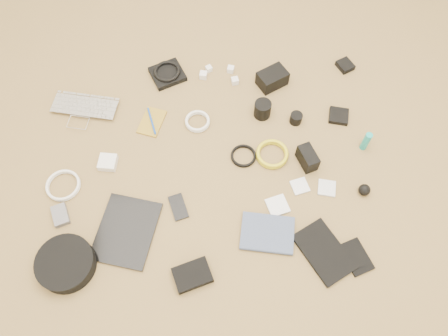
{
  "coord_description": "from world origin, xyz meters",
  "views": [
    {
      "loc": [
        -0.05,
        -0.87,
        1.64
      ],
      "look_at": [
        0.06,
        -0.03,
        0.02
      ],
      "focal_mm": 35.0,
      "sensor_mm": 36.0,
      "label": 1
    }
  ],
  "objects": [
    {
      "name": "charger_d",
      "position": [
        0.17,
        0.42,
        0.01
      ],
      "size": [
        0.03,
        0.03,
        0.03
      ],
      "primitive_type": "cube",
      "rotation": [
        0.0,
        0.0,
        0.12
      ],
      "color": "silver",
      "rests_on": "ground"
    },
    {
      "name": "cable_yellow",
      "position": [
        0.27,
        0.01,
        0.01
      ],
      "size": [
        0.16,
        0.16,
        0.02
      ],
      "primitive_type": "torus",
      "rotation": [
        0.0,
        0.0,
        0.17
      ],
      "color": "gold",
      "rests_on": "ground"
    },
    {
      "name": "lens_pouch",
      "position": [
        0.7,
        0.45,
        0.01
      ],
      "size": [
        0.09,
        0.09,
        0.03
      ],
      "primitive_type": "cube",
      "rotation": [
        0.0,
        0.0,
        0.38
      ],
      "color": "black",
      "rests_on": "ground"
    },
    {
      "name": "card_reader",
      "position": [
        0.6,
        0.17,
        0.01
      ],
      "size": [
        0.11,
        0.11,
        0.02
      ],
      "primitive_type": "cube",
      "rotation": [
        0.0,
        0.0,
        -0.31
      ],
      "color": "black",
      "rests_on": "ground"
    },
    {
      "name": "flash",
      "position": [
        0.41,
        -0.04,
        0.04
      ],
      "size": [
        0.08,
        0.11,
        0.08
      ],
      "primitive_type": "cube",
      "rotation": [
        0.0,
        0.0,
        0.27
      ],
      "color": "black",
      "rests_on": "ground"
    },
    {
      "name": "drive_case",
      "position": [
        -0.12,
        -0.46,
        0.02
      ],
      "size": [
        0.15,
        0.13,
        0.03
      ],
      "primitive_type": "cube",
      "rotation": [
        0.0,
        0.0,
        0.24
      ],
      "color": "black",
      "rests_on": "ground"
    },
    {
      "name": "headphones",
      "position": [
        -0.15,
        0.5,
        0.03
      ],
      "size": [
        0.15,
        0.15,
        0.02
      ],
      "primitive_type": "torus",
      "rotation": [
        0.0,
        0.0,
        0.23
      ],
      "color": "black",
      "rests_on": "headphone_pouch"
    },
    {
      "name": "tablet",
      "position": [
        -0.36,
        -0.25,
        0.01
      ],
      "size": [
        0.3,
        0.34,
        0.01
      ],
      "primitive_type": "cube",
      "rotation": [
        0.0,
        0.0,
        -0.34
      ],
      "color": "black",
      "rests_on": "ground"
    },
    {
      "name": "cable_white_a",
      "position": [
        -0.03,
        0.22,
        0.01
      ],
      "size": [
        0.14,
        0.14,
        0.01
      ],
      "primitive_type": "torus",
      "rotation": [
        0.0,
        0.0,
        0.29
      ],
      "color": "white",
      "rests_on": "ground"
    },
    {
      "name": "cable_white_b",
      "position": [
        -0.61,
        -0.02,
        0.01
      ],
      "size": [
        0.17,
        0.17,
        0.01
      ],
      "primitive_type": "torus",
      "rotation": [
        0.0,
        0.0,
        -0.19
      ],
      "color": "white",
      "rests_on": "ground"
    },
    {
      "name": "dslr_camera",
      "position": [
        0.34,
        0.4,
        0.04
      ],
      "size": [
        0.16,
        0.14,
        0.07
      ],
      "primitive_type": "cube",
      "rotation": [
        0.0,
        0.0,
        0.42
      ],
      "color": "black",
      "rests_on": "ground"
    },
    {
      "name": "notebook_black_b",
      "position": [
        0.51,
        -0.47,
        0.01
      ],
      "size": [
        0.12,
        0.15,
        0.01
      ],
      "primitive_type": "cube",
      "rotation": [
        0.0,
        0.0,
        0.27
      ],
      "color": "black",
      "rests_on": "ground"
    },
    {
      "name": "battery_charger",
      "position": [
        -0.62,
        -0.16,
        0.01
      ],
      "size": [
        0.08,
        0.1,
        0.02
      ],
      "primitive_type": "cube",
      "rotation": [
        0.0,
        0.0,
        0.27
      ],
      "color": "#5E5D63",
      "rests_on": "ground"
    },
    {
      "name": "power_brick",
      "position": [
        -0.43,
        0.06,
        0.02
      ],
      "size": [
        0.09,
        0.09,
        0.03
      ],
      "primitive_type": "cube",
      "rotation": [
        0.0,
        0.0,
        -0.22
      ],
      "color": "silver",
      "rests_on": "ground"
    },
    {
      "name": "phone",
      "position": [
        -0.15,
        -0.18,
        0.0
      ],
      "size": [
        0.08,
        0.12,
        0.01
      ],
      "primitive_type": "cube",
      "rotation": [
        0.0,
        0.0,
        0.21
      ],
      "color": "black",
      "rests_on": "ground"
    },
    {
      "name": "lens_cleaner",
      "position": [
        0.67,
        0.01,
        0.05
      ],
      "size": [
        0.03,
        0.03,
        0.1
      ],
      "primitive_type": "cylinder",
      "rotation": [
        0.0,
        0.0,
        -0.13
      ],
      "color": "teal",
      "rests_on": "ground"
    },
    {
      "name": "paperback",
      "position": [
        0.17,
        -0.41,
        0.01
      ],
      "size": [
        0.24,
        0.2,
        0.02
      ],
      "primitive_type": "imported",
      "rotation": [
        0.0,
        0.0,
        1.33
      ],
      "color": "#3D4A68",
      "rests_on": "ground"
    },
    {
      "name": "charger_b",
      "position": [
        0.05,
        0.51,
        0.01
      ],
      "size": [
        0.04,
        0.04,
        0.03
      ],
      "primitive_type": "cube",
      "rotation": [
        0.0,
        0.0,
        0.39
      ],
      "color": "silver",
      "rests_on": "ground"
    },
    {
      "name": "headphone_case",
      "position": [
        -0.58,
        -0.36,
        0.03
      ],
      "size": [
        0.23,
        0.23,
        0.06
      ],
      "primitive_type": "cylinder",
      "rotation": [
        0.0,
        0.0,
        0.07
      ],
      "color": "black",
      "rests_on": "ground"
    },
    {
      "name": "air_blower",
      "position": [
        0.61,
        -0.2,
        0.02
      ],
      "size": [
        0.06,
        0.06,
        0.05
      ],
      "primitive_type": "sphere",
      "rotation": [
        0.0,
        0.0,
        -0.19
      ],
      "color": "black",
      "rests_on": "ground"
    },
    {
      "name": "charger_c",
      "position": [
        0.15,
        0.5,
        0.01
      ],
      "size": [
        0.04,
        0.04,
        0.03
      ],
      "primitive_type": "cube",
      "rotation": [
        0.0,
        0.0,
        -0.37
      ],
      "color": "silver",
      "rests_on": "ground"
    },
    {
      "name": "lens_a",
      "position": [
        0.26,
        0.23,
        0.04
      ],
      "size": [
        0.09,
        0.09,
        0.08
      ],
      "primitive_type": "cylinder",
      "rotation": [
        0.0,
        0.0,
        -0.21
      ],
      "color": "black",
      "rests_on": "ground"
    },
    {
      "name": "notebook_black_a",
      "position": [
        0.39,
        -0.43,
        0.01
      ],
      "size": [
        0.23,
        0.27,
        0.02
      ],
      "primitive_type": "cube",
      "rotation": [
        0.0,
        0.0,
        0.42
      ],
      "color": "black",
      "rests_on": "ground"
    },
    {
      "name": "lens_b",
      "position": [
        0.41,
        0.17,
        0.02
      ],
      "size": [
        0.06,
        0.06,
        0.05
      ],
      "primitive_type": "cylinder",
      "rotation": [
        0.0,
        0.0,
        0.1
      ],
      "color": "black",
      "rests_on": "ground"
    },
    {
      "name": "cable_black",
      "position": [
        0.15,
        0.02,
        0.0
      ],
      "size": [
        0.14,
        0.14,
        0.01
      ],
      "primitive_type": "torus",
      "rotation": [
        0.0,
        0.0,
        0.31
      ],
      "color": "black",
      "rests_on": "ground"
    },
    {
      "name": "notebook_olive",
      "position": [
        -0.23,
        0.25,
        0.0
      ],
      "size": [
        0.14,
        0.17,
        0.01
      ],
      "primitive_type": "cube",
      "rotation": [
        0.0,
        0.0,
        -0.41
      ],
      "color": "olive",
      "rests_on": "ground"
    },
    {
      "name": "laptop",
      "position": [
        -0.54,
        0.33,
        0.01
      ],
      "size": [
        0.34,
        0.28,
        0.02
      ],
      "primitive_type": "imported",
      "rotation": [
        0.0,
        0.0,
        -0.28
      ],
      "color": "silver",
      "rests_on": "ground"
    },
    {
      "name": "charger_a",
      "position": [
        0.02,
        0.48,
        0.02
      ],
      "size": [
        0.04,
        0.04,
        0.03
      ],
      "primitive_type": "cube",
      "rotation": [
        0.0,
        0.0,
        -0.29
      ],
      "color": "silver",
      "rests_on": "ground"
    },
    {
      "name": "pen_blue",
      "position": [
        -0.23,
        0.25,
        0.01
      ],
      "size": [
        0.03,
        0.14,
        0.01
      ],
      "primitive_type": "cylinder",
      "rotation": [
        1.57,
        0.0,
        0.18
      ],
      "color": "#1542AB",
      "rests_on": "notebook_olive"
    },
    {
      "name": "filter_case_mid",
      "position": [
        0.36,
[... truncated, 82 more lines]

